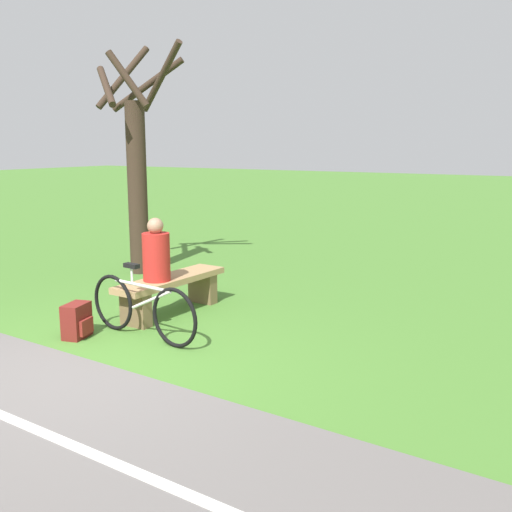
{
  "coord_description": "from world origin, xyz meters",
  "views": [
    {
      "loc": [
        3.77,
        4.44,
        2.2
      ],
      "look_at": [
        -1.59,
        1.16,
        1.01
      ],
      "focal_mm": 41.55,
      "sensor_mm": 36.0,
      "label": 1
    }
  ],
  "objects_px": {
    "bicycle": "(142,308)",
    "backpack": "(77,321)",
    "tree_far_left": "(137,166)",
    "person_seated": "(156,254)",
    "bench": "(171,288)"
  },
  "relations": [
    {
      "from": "backpack",
      "to": "tree_far_left",
      "type": "distance_m",
      "value": 3.92
    },
    {
      "from": "person_seated",
      "to": "bicycle",
      "type": "distance_m",
      "value": 0.92
    },
    {
      "from": "bench",
      "to": "backpack",
      "type": "relative_size",
      "value": 4.39
    },
    {
      "from": "person_seated",
      "to": "bench",
      "type": "bearing_deg",
      "value": -180.0
    },
    {
      "from": "backpack",
      "to": "tree_far_left",
      "type": "bearing_deg",
      "value": -149.32
    },
    {
      "from": "person_seated",
      "to": "tree_far_left",
      "type": "distance_m",
      "value": 3.06
    },
    {
      "from": "person_seated",
      "to": "tree_far_left",
      "type": "xyz_separation_m",
      "value": [
        -1.99,
        -2.1,
        0.99
      ]
    },
    {
      "from": "person_seated",
      "to": "tree_far_left",
      "type": "bearing_deg",
      "value": -131.58
    },
    {
      "from": "person_seated",
      "to": "bicycle",
      "type": "height_order",
      "value": "person_seated"
    },
    {
      "from": "tree_far_left",
      "to": "bicycle",
      "type": "bearing_deg",
      "value": 42.66
    },
    {
      "from": "backpack",
      "to": "tree_far_left",
      "type": "relative_size",
      "value": 0.1
    },
    {
      "from": "bicycle",
      "to": "backpack",
      "type": "distance_m",
      "value": 0.78
    },
    {
      "from": "bicycle",
      "to": "tree_far_left",
      "type": "relative_size",
      "value": 0.44
    },
    {
      "from": "bench",
      "to": "backpack",
      "type": "bearing_deg",
      "value": -10.46
    },
    {
      "from": "bench",
      "to": "person_seated",
      "type": "bearing_deg",
      "value": 0.0
    }
  ]
}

